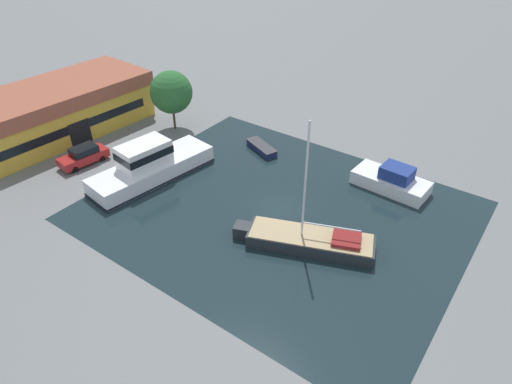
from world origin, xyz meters
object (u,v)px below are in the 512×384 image
object	(u,v)px
sailboat_moored	(308,240)
motor_cruiser	(150,165)
quay_tree_near_building	(171,92)
warehouse_building	(55,110)
cabin_boat	(392,181)
small_dinghy	(262,148)
parked_car	(84,156)

from	to	relation	value
sailboat_moored	motor_cruiser	xyz separation A→B (m)	(-0.22, 16.50, 0.72)
quay_tree_near_building	sailboat_moored	world-z (taller)	sailboat_moored
warehouse_building	cabin_boat	xyz separation A→B (m)	(10.55, -33.21, -1.75)
warehouse_building	small_dinghy	world-z (taller)	warehouse_building
parked_car	motor_cruiser	size ratio (longest dim) A/B	0.39
parked_car	quay_tree_near_building	bearing A→B (deg)	-92.04
motor_cruiser	warehouse_building	bearing A→B (deg)	5.57
quay_tree_near_building	cabin_boat	xyz separation A→B (m)	(2.56, -23.89, -3.36)
warehouse_building	motor_cruiser	bearing A→B (deg)	-88.53
quay_tree_near_building	parked_car	distance (m)	11.21
parked_car	small_dinghy	bearing A→B (deg)	-128.42
motor_cruiser	parked_car	bearing A→B (deg)	23.19
parked_car	cabin_boat	bearing A→B (deg)	-145.50
sailboat_moored	parked_car	bearing A→B (deg)	73.88
warehouse_building	cabin_boat	size ratio (longest dim) A/B	3.05
cabin_boat	sailboat_moored	bearing A→B (deg)	172.88
parked_car	motor_cruiser	world-z (taller)	motor_cruiser
quay_tree_near_building	small_dinghy	size ratio (longest dim) A/B	1.55
quay_tree_near_building	cabin_boat	world-z (taller)	quay_tree_near_building
sailboat_moored	small_dinghy	bearing A→B (deg)	27.38
small_dinghy	cabin_boat	bearing A→B (deg)	117.03
warehouse_building	parked_car	world-z (taller)	warehouse_building
motor_cruiser	sailboat_moored	bearing A→B (deg)	-171.24
warehouse_building	small_dinghy	xyz separation A→B (m)	(9.47, -19.96, -2.25)
quay_tree_near_building	motor_cruiser	bearing A→B (deg)	-148.00
warehouse_building	quay_tree_near_building	bearing A→B (deg)	-45.51
motor_cruiser	small_dinghy	distance (m)	11.43
small_dinghy	cabin_boat	xyz separation A→B (m)	(1.08, -13.25, 0.51)
parked_car	small_dinghy	world-z (taller)	parked_car
parked_car	small_dinghy	distance (m)	17.28
parked_car	sailboat_moored	bearing A→B (deg)	-167.37
motor_cruiser	cabin_boat	bearing A→B (deg)	-140.86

